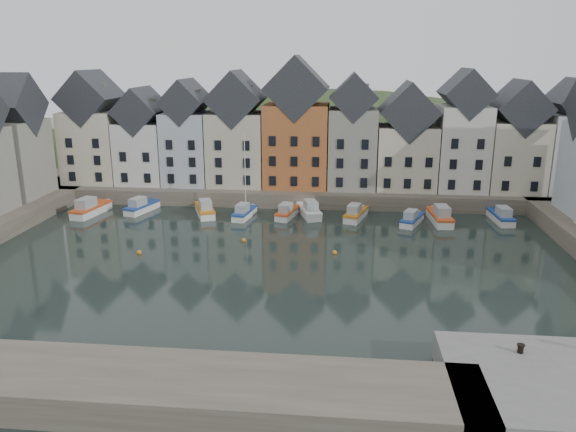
# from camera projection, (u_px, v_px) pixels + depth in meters

# --- Properties ---
(ground) EXTENTS (260.00, 260.00, 0.00)m
(ground) POSITION_uv_depth(u_px,v_px,m) (270.00, 270.00, 53.41)
(ground) COLOR black
(ground) RESTS_ON ground
(far_quay) EXTENTS (90.00, 16.00, 2.00)m
(far_quay) POSITION_uv_depth(u_px,v_px,m) (297.00, 188.00, 81.84)
(far_quay) COLOR #50473D
(far_quay) RESTS_ON ground
(near_wall) EXTENTS (50.00, 6.00, 2.00)m
(near_wall) POSITION_uv_depth(u_px,v_px,m) (53.00, 383.00, 33.06)
(near_wall) COLOR #50473D
(near_wall) RESTS_ON ground
(hillside) EXTENTS (153.60, 70.40, 64.00)m
(hillside) POSITION_uv_depth(u_px,v_px,m) (308.00, 252.00, 111.91)
(hillside) COLOR #25381C
(hillside) RESTS_ON ground
(far_terrace) EXTENTS (72.37, 8.16, 17.78)m
(far_terrace) POSITION_uv_depth(u_px,v_px,m) (319.00, 137.00, 77.46)
(far_terrace) COLOR beige
(far_terrace) RESTS_ON far_quay
(mooring_buoys) EXTENTS (20.50, 5.50, 0.50)m
(mooring_buoys) POSITION_uv_depth(u_px,v_px,m) (239.00, 248.00, 58.86)
(mooring_buoys) COLOR #C26E16
(mooring_buoys) RESTS_ON ground
(boat_a) EXTENTS (3.09, 6.98, 2.59)m
(boat_a) POSITION_uv_depth(u_px,v_px,m) (90.00, 209.00, 71.73)
(boat_a) COLOR silver
(boat_a) RESTS_ON ground
(boat_b) EXTENTS (3.30, 6.12, 2.25)m
(boat_b) POSITION_uv_depth(u_px,v_px,m) (141.00, 207.00, 73.08)
(boat_b) COLOR silver
(boat_b) RESTS_ON ground
(boat_c) EXTENTS (4.03, 6.47, 2.38)m
(boat_c) POSITION_uv_depth(u_px,v_px,m) (205.00, 210.00, 71.53)
(boat_c) COLOR silver
(boat_c) RESTS_ON ground
(boat_d) EXTENTS (2.50, 5.70, 10.52)m
(boat_d) POSITION_uv_depth(u_px,v_px,m) (244.00, 212.00, 70.50)
(boat_d) COLOR silver
(boat_d) RESTS_ON ground
(boat_e) EXTENTS (2.88, 5.79, 2.13)m
(boat_e) POSITION_uv_depth(u_px,v_px,m) (287.00, 212.00, 70.62)
(boat_e) COLOR silver
(boat_e) RESTS_ON ground
(boat_f) EXTENTS (3.73, 6.57, 2.41)m
(boat_f) POSITION_uv_depth(u_px,v_px,m) (309.00, 211.00, 71.10)
(boat_f) COLOR silver
(boat_f) RESTS_ON ground
(boat_g) EXTENTS (3.35, 6.13, 2.25)m
(boat_g) POSITION_uv_depth(u_px,v_px,m) (356.00, 214.00, 69.82)
(boat_g) COLOR silver
(boat_g) RESTS_ON ground
(boat_h) EXTENTS (3.55, 5.62, 2.07)m
(boat_h) POSITION_uv_depth(u_px,v_px,m) (412.00, 219.00, 67.70)
(boat_h) COLOR silver
(boat_h) RESTS_ON ground
(boat_i) EXTENTS (2.56, 6.75, 2.54)m
(boat_i) POSITION_uv_depth(u_px,v_px,m) (440.00, 217.00, 68.24)
(boat_i) COLOR silver
(boat_i) RESTS_ON ground
(boat_j) EXTENTS (2.24, 5.98, 2.25)m
(boat_j) POSITION_uv_depth(u_px,v_px,m) (501.00, 217.00, 68.63)
(boat_j) COLOR silver
(boat_j) RESTS_ON ground
(mooring_bollard) EXTENTS (0.48, 0.48, 0.56)m
(mooring_bollard) POSITION_uv_depth(u_px,v_px,m) (521.00, 348.00, 34.40)
(mooring_bollard) COLOR black
(mooring_bollard) RESTS_ON near_quay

